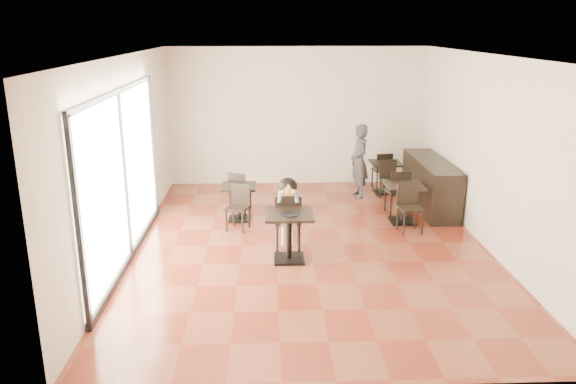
{
  "coord_description": "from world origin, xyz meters",
  "views": [
    {
      "loc": [
        -0.71,
        -9.04,
        3.64
      ],
      "look_at": [
        -0.38,
        -0.15,
        1.0
      ],
      "focal_mm": 35.0,
      "sensor_mm": 36.0,
      "label": 1
    }
  ],
  "objects_px": {
    "chair_back_b": "(390,181)",
    "chair_back_a": "(382,170)",
    "child": "(288,214)",
    "chair_left_a": "(240,191)",
    "child_chair": "(288,221)",
    "chair_left_b": "(238,208)",
    "chair_mid_b": "(410,209)",
    "adult_patron": "(359,161)",
    "child_table": "(289,237)",
    "chair_mid_a": "(397,191)",
    "cafe_table_mid": "(403,203)",
    "cafe_table_left": "(239,203)",
    "cafe_table_back": "(385,177)"
  },
  "relations": [
    {
      "from": "child",
      "to": "chair_back_b",
      "type": "xyz_separation_m",
      "value": [
        2.32,
        2.66,
        -0.18
      ]
    },
    {
      "from": "chair_mid_a",
      "to": "chair_back_b",
      "type": "height_order",
      "value": "chair_mid_a"
    },
    {
      "from": "cafe_table_back",
      "to": "chair_left_b",
      "type": "height_order",
      "value": "chair_left_b"
    },
    {
      "from": "chair_left_a",
      "to": "cafe_table_left",
      "type": "bearing_deg",
      "value": 110.31
    },
    {
      "from": "chair_back_a",
      "to": "chair_back_b",
      "type": "relative_size",
      "value": 1.0
    },
    {
      "from": "adult_patron",
      "to": "chair_back_b",
      "type": "bearing_deg",
      "value": 59.89
    },
    {
      "from": "child_chair",
      "to": "chair_mid_b",
      "type": "relative_size",
      "value": 1.06
    },
    {
      "from": "chair_left_b",
      "to": "adult_patron",
      "type": "bearing_deg",
      "value": 58.39
    },
    {
      "from": "adult_patron",
      "to": "cafe_table_back",
      "type": "height_order",
      "value": "adult_patron"
    },
    {
      "from": "adult_patron",
      "to": "chair_mid_a",
      "type": "distance_m",
      "value": 1.35
    },
    {
      "from": "child_table",
      "to": "chair_left_b",
      "type": "bearing_deg",
      "value": 121.67
    },
    {
      "from": "child_table",
      "to": "chair_back_a",
      "type": "xyz_separation_m",
      "value": [
        2.32,
        4.15,
        0.02
      ]
    },
    {
      "from": "cafe_table_mid",
      "to": "chair_mid_a",
      "type": "relative_size",
      "value": 0.83
    },
    {
      "from": "child_table",
      "to": "cafe_table_left",
      "type": "relative_size",
      "value": 1.15
    },
    {
      "from": "child",
      "to": "chair_left_a",
      "type": "distance_m",
      "value": 2.2
    },
    {
      "from": "child",
      "to": "child_table",
      "type": "bearing_deg",
      "value": -90.0
    },
    {
      "from": "cafe_table_mid",
      "to": "chair_mid_b",
      "type": "bearing_deg",
      "value": -90.0
    },
    {
      "from": "child_chair",
      "to": "chair_back_a",
      "type": "distance_m",
      "value": 4.28
    },
    {
      "from": "cafe_table_left",
      "to": "child_table",
      "type": "bearing_deg",
      "value": -65.89
    },
    {
      "from": "chair_back_b",
      "to": "child_table",
      "type": "bearing_deg",
      "value": -134.89
    },
    {
      "from": "child",
      "to": "cafe_table_mid",
      "type": "height_order",
      "value": "child"
    },
    {
      "from": "chair_left_a",
      "to": "chair_left_b",
      "type": "relative_size",
      "value": 1.0
    },
    {
      "from": "cafe_table_back",
      "to": "chair_left_a",
      "type": "bearing_deg",
      "value": -159.41
    },
    {
      "from": "chair_left_a",
      "to": "chair_mid_a",
      "type": "bearing_deg",
      "value": -164.34
    },
    {
      "from": "cafe_table_mid",
      "to": "chair_back_a",
      "type": "relative_size",
      "value": 0.89
    },
    {
      "from": "child",
      "to": "cafe_table_mid",
      "type": "distance_m",
      "value": 2.56
    },
    {
      "from": "child",
      "to": "chair_left_a",
      "type": "xyz_separation_m",
      "value": [
        -0.9,
        2.0,
        -0.19
      ]
    },
    {
      "from": "child_chair",
      "to": "chair_left_b",
      "type": "distance_m",
      "value": 1.27
    },
    {
      "from": "cafe_table_mid",
      "to": "chair_mid_a",
      "type": "bearing_deg",
      "value": 90.0
    },
    {
      "from": "child_chair",
      "to": "adult_patron",
      "type": "relative_size",
      "value": 0.6
    },
    {
      "from": "child",
      "to": "chair_back_b",
      "type": "bearing_deg",
      "value": 48.94
    },
    {
      "from": "child",
      "to": "cafe_table_back",
      "type": "bearing_deg",
      "value": 54.18
    },
    {
      "from": "chair_back_a",
      "to": "chair_left_a",
      "type": "bearing_deg",
      "value": 17.37
    },
    {
      "from": "child",
      "to": "chair_left_b",
      "type": "distance_m",
      "value": 1.28
    },
    {
      "from": "child",
      "to": "child_chair",
      "type": "bearing_deg",
      "value": 90.0
    },
    {
      "from": "child",
      "to": "chair_mid_b",
      "type": "distance_m",
      "value": 2.35
    },
    {
      "from": "chair_back_b",
      "to": "chair_back_a",
      "type": "bearing_deg",
      "value": 80.93
    },
    {
      "from": "chair_back_a",
      "to": "child_table",
      "type": "bearing_deg",
      "value": 51.76
    },
    {
      "from": "child",
      "to": "chair_back_a",
      "type": "bearing_deg",
      "value": 57.24
    },
    {
      "from": "chair_mid_a",
      "to": "cafe_table_back",
      "type": "bearing_deg",
      "value": -99.76
    },
    {
      "from": "cafe_table_left",
      "to": "child",
      "type": "bearing_deg",
      "value": -58.33
    },
    {
      "from": "adult_patron",
      "to": "chair_left_a",
      "type": "xyz_separation_m",
      "value": [
        -2.56,
        -0.91,
        -0.39
      ]
    },
    {
      "from": "child",
      "to": "chair_left_b",
      "type": "bearing_deg",
      "value": 134.81
    },
    {
      "from": "child_chair",
      "to": "chair_back_b",
      "type": "height_order",
      "value": "child_chair"
    },
    {
      "from": "child",
      "to": "chair_mid_a",
      "type": "xyz_separation_m",
      "value": [
        2.25,
        1.75,
        -0.15
      ]
    },
    {
      "from": "child_table",
      "to": "child",
      "type": "bearing_deg",
      "value": 90.0
    },
    {
      "from": "cafe_table_left",
      "to": "chair_mid_a",
      "type": "xyz_separation_m",
      "value": [
        3.15,
        0.29,
        0.11
      ]
    },
    {
      "from": "adult_patron",
      "to": "chair_back_b",
      "type": "distance_m",
      "value": 0.8
    },
    {
      "from": "adult_patron",
      "to": "cafe_table_mid",
      "type": "height_order",
      "value": "adult_patron"
    },
    {
      "from": "adult_patron",
      "to": "chair_mid_a",
      "type": "height_order",
      "value": "adult_patron"
    }
  ]
}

